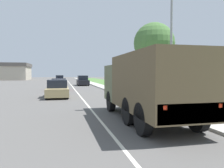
{
  "coord_description": "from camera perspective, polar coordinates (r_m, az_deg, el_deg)",
  "views": [
    {
      "loc": [
        -1.65,
        2.34,
        2.1
      ],
      "look_at": [
        0.82,
        13.04,
        1.57
      ],
      "focal_mm": 35.0,
      "sensor_mm": 36.0,
      "label": 1
    }
  ],
  "objects": [
    {
      "name": "lane_centre_stripe",
      "position": [
        37.76,
        -10.49,
        -0.45
      ],
      "size": [
        0.12,
        120.0,
        0.0
      ],
      "color": "silver",
      "rests_on": "ground"
    },
    {
      "name": "car_nearest_ahead",
      "position": [
        19.75,
        -14.08,
        -1.39
      ],
      "size": [
        1.88,
        4.33,
        1.54
      ],
      "color": "tan",
      "rests_on": "ground"
    },
    {
      "name": "pickup_truck",
      "position": [
        14.75,
        23.63,
        -2.08
      ],
      "size": [
        1.91,
        5.26,
        1.92
      ],
      "color": "navy",
      "rests_on": "grass_strip_right"
    },
    {
      "name": "lamp_post",
      "position": [
        13.77,
        14.55,
        14.09
      ],
      "size": [
        1.69,
        0.24,
        8.02
      ],
      "color": "gray",
      "rests_on": "sidewalk_right"
    },
    {
      "name": "car_third_ahead",
      "position": [
        38.66,
        -7.66,
        0.79
      ],
      "size": [
        1.89,
        4.81,
        1.74
      ],
      "color": "black",
      "rests_on": "ground"
    },
    {
      "name": "sidewalk_right",
      "position": [
        38.22,
        -3.74,
        -0.28
      ],
      "size": [
        1.8,
        120.0,
        0.12
      ],
      "color": "#ADAAA3",
      "rests_on": "ground"
    },
    {
      "name": "ground_plane",
      "position": [
        37.76,
        -10.49,
        -0.45
      ],
      "size": [
        180.0,
        180.0,
        0.0
      ],
      "primitive_type": "plane",
      "color": "#565451"
    },
    {
      "name": "building_distant",
      "position": [
        78.64,
        -26.2,
        2.94
      ],
      "size": [
        15.19,
        13.56,
        5.36
      ],
      "color": "#B2A893",
      "rests_on": "ground"
    },
    {
      "name": "tree_mid_right",
      "position": [
        23.51,
        10.93,
        10.4
      ],
      "size": [
        4.24,
        4.24,
        7.35
      ],
      "color": "brown",
      "rests_on": "grass_strip_right"
    },
    {
      "name": "car_second_ahead",
      "position": [
        28.25,
        -13.69,
        -0.21
      ],
      "size": [
        1.94,
        4.07,
        1.46
      ],
      "color": "maroon",
      "rests_on": "ground"
    },
    {
      "name": "military_truck",
      "position": [
        9.83,
        9.14,
        0.05
      ],
      "size": [
        2.39,
        7.35,
        2.91
      ],
      "color": "#545B3D",
      "rests_on": "ground"
    },
    {
      "name": "car_fourth_ahead",
      "position": [
        52.64,
        -13.51,
        1.23
      ],
      "size": [
        1.93,
        4.21,
        1.67
      ],
      "color": "black",
      "rests_on": "ground"
    },
    {
      "name": "grass_strip_right",
      "position": [
        39.17,
        2.63,
        -0.28
      ],
      "size": [
        7.0,
        120.0,
        0.02
      ],
      "color": "#4C7538",
      "rests_on": "ground"
    }
  ]
}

